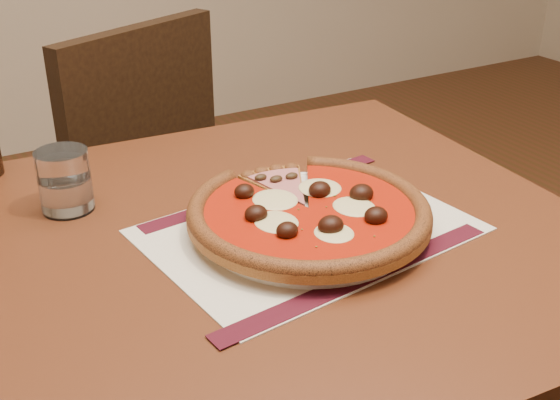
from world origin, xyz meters
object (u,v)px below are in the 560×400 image
object	(u,v)px
plate	(309,223)
pizza	(309,210)
chair_far	(118,184)
table	(287,288)
water_glass	(65,181)

from	to	relation	value
plate	pizza	world-z (taller)	pizza
plate	pizza	bearing A→B (deg)	-97.01
chair_far	pizza	world-z (taller)	chair_far
chair_far	table	bearing A→B (deg)	66.98
chair_far	pizza	distance (m)	0.83
pizza	chair_far	bearing A→B (deg)	92.41
table	pizza	bearing A→B (deg)	-58.15
table	pizza	size ratio (longest dim) A/B	2.63
water_glass	table	bearing A→B (deg)	-38.67
plate	pizza	distance (m)	0.02
chair_far	water_glass	distance (m)	0.67
chair_far	plate	bearing A→B (deg)	68.19
chair_far	plate	world-z (taller)	chair_far
table	plate	bearing A→B (deg)	-57.62
plate	water_glass	size ratio (longest dim) A/B	3.23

